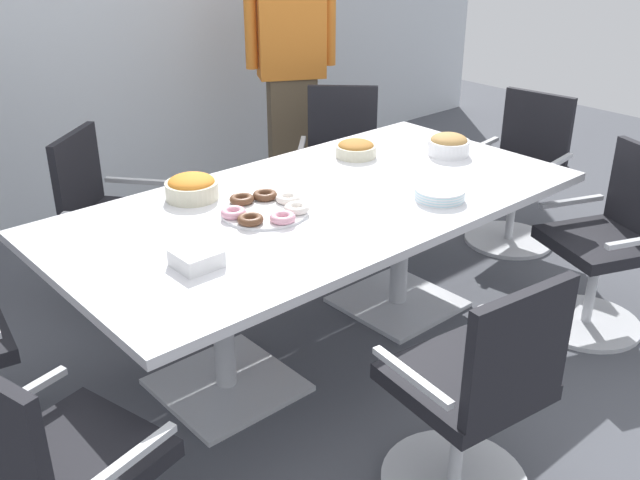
# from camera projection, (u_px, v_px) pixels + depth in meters

# --- Properties ---
(ground_plane) EXTENTS (10.00, 10.00, 0.01)m
(ground_plane) POSITION_uv_depth(u_px,v_px,m) (320.00, 342.00, 3.54)
(ground_plane) COLOR #4C4F56
(conference_table) EXTENTS (2.40, 1.20, 0.75)m
(conference_table) POSITION_uv_depth(u_px,v_px,m) (320.00, 225.00, 3.28)
(conference_table) COLOR silver
(conference_table) RESTS_ON ground
(office_chair_0) EXTENTS (0.76, 0.76, 0.91)m
(office_chair_0) POSITION_uv_depth(u_px,v_px,m) (341.00, 171.00, 4.56)
(office_chair_0) COLOR silver
(office_chair_0) RESTS_ON ground
(office_chair_1) EXTENTS (0.76, 0.76, 0.91)m
(office_chair_1) POSITION_uv_depth(u_px,v_px,m) (113.00, 228.00, 3.77)
(office_chair_1) COLOR silver
(office_chair_1) RESTS_ON ground
(office_chair_4) EXTENTS (0.61, 0.61, 0.91)m
(office_chair_4) POSITION_uv_depth(u_px,v_px,m) (474.00, 402.00, 2.47)
(office_chair_4) COLOR silver
(office_chair_4) RESTS_ON ground
(office_chair_5) EXTENTS (0.70, 0.70, 0.91)m
(office_chair_5) POSITION_uv_depth(u_px,v_px,m) (607.00, 251.00, 3.53)
(office_chair_5) COLOR silver
(office_chair_5) RESTS_ON ground
(office_chair_6) EXTENTS (0.61, 0.61, 0.91)m
(office_chair_6) POSITION_uv_depth(u_px,v_px,m) (519.00, 179.00, 4.44)
(office_chair_6) COLOR silver
(office_chair_6) RESTS_ON ground
(person_standing_1) EXTENTS (0.57, 0.40, 1.82)m
(person_standing_1) POSITION_uv_depth(u_px,v_px,m) (291.00, 64.00, 4.86)
(person_standing_1) COLOR brown
(person_standing_1) RESTS_ON ground
(snack_bowl_cookies) EXTENTS (0.22, 0.22, 0.11)m
(snack_bowl_cookies) POSITION_uv_depth(u_px,v_px,m) (449.00, 144.00, 3.76)
(snack_bowl_cookies) COLOR white
(snack_bowl_cookies) RESTS_ON conference_table
(snack_bowl_chips_orange) EXTENTS (0.24, 0.24, 0.11)m
(snack_bowl_chips_orange) POSITION_uv_depth(u_px,v_px,m) (192.00, 187.00, 3.21)
(snack_bowl_chips_orange) COLOR beige
(snack_bowl_chips_orange) RESTS_ON conference_table
(snack_bowl_pretzels) EXTENTS (0.21, 0.21, 0.09)m
(snack_bowl_pretzels) POSITION_uv_depth(u_px,v_px,m) (356.00, 149.00, 3.74)
(snack_bowl_pretzels) COLOR beige
(snack_bowl_pretzels) RESTS_ON conference_table
(donut_platter) EXTENTS (0.38, 0.38, 0.04)m
(donut_platter) POSITION_uv_depth(u_px,v_px,m) (265.00, 209.00, 3.07)
(donut_platter) COLOR white
(donut_platter) RESTS_ON conference_table
(plate_stack) EXTENTS (0.22, 0.22, 0.05)m
(plate_stack) POSITION_uv_depth(u_px,v_px,m) (440.00, 194.00, 3.21)
(plate_stack) COLOR white
(plate_stack) RESTS_ON conference_table
(napkin_pile) EXTENTS (0.15, 0.15, 0.06)m
(napkin_pile) POSITION_uv_depth(u_px,v_px,m) (196.00, 258.00, 2.63)
(napkin_pile) COLOR white
(napkin_pile) RESTS_ON conference_table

